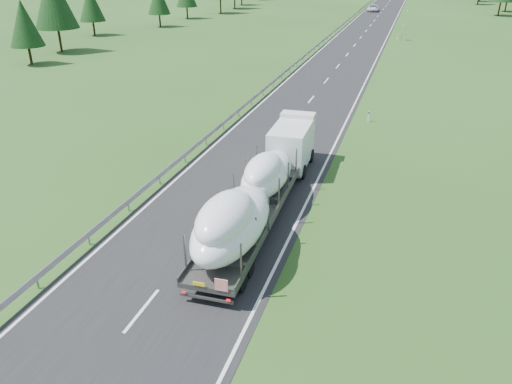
% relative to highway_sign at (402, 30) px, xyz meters
% --- Properties ---
extents(ground, '(400.00, 400.00, 0.00)m').
position_rel_highway_sign_xyz_m(ground, '(-7.20, -80.00, -1.81)').
color(ground, '#244818').
rests_on(ground, ground).
extents(road_surface, '(10.00, 400.00, 0.02)m').
position_rel_highway_sign_xyz_m(road_surface, '(-7.20, 20.00, -1.80)').
color(road_surface, black).
rests_on(road_surface, ground).
extents(guardrail, '(0.10, 400.00, 0.76)m').
position_rel_highway_sign_xyz_m(guardrail, '(-12.50, 19.94, -1.21)').
color(guardrail, slate).
rests_on(guardrail, ground).
extents(marker_posts, '(0.13, 350.08, 1.00)m').
position_rel_highway_sign_xyz_m(marker_posts, '(-0.70, 75.00, -1.27)').
color(marker_posts, silver).
rests_on(marker_posts, ground).
extents(highway_sign, '(0.08, 0.90, 2.60)m').
position_rel_highway_sign_xyz_m(highway_sign, '(0.00, 0.00, 0.00)').
color(highway_sign, slate).
rests_on(highway_sign, ground).
extents(boat_truck, '(3.27, 18.86, 3.93)m').
position_rel_highway_sign_xyz_m(boat_truck, '(-4.82, -70.76, 0.29)').
color(boat_truck, silver).
rests_on(boat_truck, ground).
extents(distant_van, '(3.06, 6.19, 1.69)m').
position_rel_highway_sign_xyz_m(distant_van, '(-9.43, 48.25, -0.96)').
color(distant_van, silver).
rests_on(distant_van, ground).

